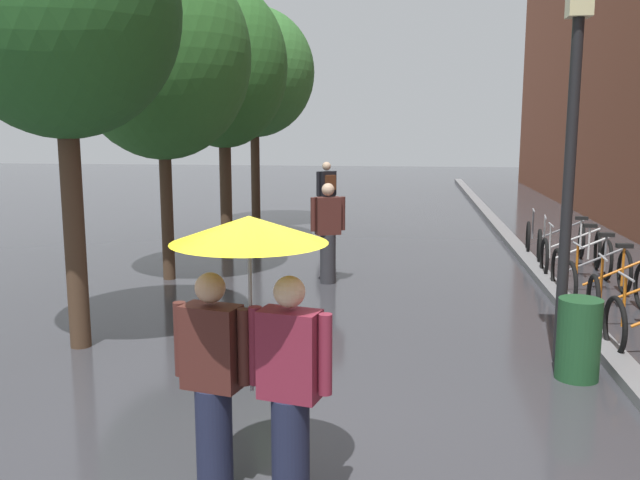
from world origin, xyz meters
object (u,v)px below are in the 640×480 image
object	(u,v)px
street_tree_0	(61,10)
street_tree_3	(254,73)
parked_bicycle_1	(635,301)
street_lamp_post	(571,148)
parked_bicycle_4	(576,257)
parked_bicycle_2	(607,284)
parked_bicycle_3	(591,269)
couple_under_umbrella	(250,319)
street_tree_2	(223,67)
parked_bicycle_5	(568,247)
street_tree_1	(161,56)
pedestrian_walking_midground	(327,196)
litter_bin	(579,339)
pedestrian_walking_far	(328,230)
parked_bicycle_6	(555,238)

from	to	relation	value
street_tree_0	street_tree_3	xyz separation A→B (m)	(-0.13, 9.90, 0.08)
parked_bicycle_1	street_lamp_post	world-z (taller)	street_lamp_post
parked_bicycle_4	parked_bicycle_2	bearing A→B (deg)	-90.88
parked_bicycle_2	parked_bicycle_3	world-z (taller)	same
couple_under_umbrella	street_tree_0	bearing A→B (deg)	133.05
street_tree_2	parked_bicycle_5	distance (m)	7.84
street_tree_1	parked_bicycle_5	xyz separation A→B (m)	(7.00, 1.91, -3.33)
parked_bicycle_2	street_lamp_post	xyz separation A→B (m)	(-1.13, -2.32, 1.99)
parked_bicycle_1	parked_bicycle_2	size ratio (longest dim) A/B	1.01
parked_bicycle_5	parked_bicycle_4	bearing A→B (deg)	-95.55
street_tree_3	couple_under_umbrella	world-z (taller)	street_tree_3
street_lamp_post	pedestrian_walking_midground	world-z (taller)	street_lamp_post
parked_bicycle_4	couple_under_umbrella	xyz separation A→B (m)	(-3.89, -7.52, 0.94)
street_tree_3	litter_bin	xyz separation A→B (m)	(5.74, -10.21, -3.50)
parked_bicycle_2	pedestrian_walking_far	bearing A→B (deg)	164.62
parked_bicycle_1	litter_bin	world-z (taller)	parked_bicycle_1
street_tree_0	pedestrian_walking_far	bearing A→B (deg)	55.66
pedestrian_walking_midground	street_tree_0	bearing A→B (deg)	-101.63
parked_bicycle_2	street_lamp_post	size ratio (longest dim) A/B	0.28
parked_bicycle_5	pedestrian_walking_midground	size ratio (longest dim) A/B	0.67
pedestrian_walking_midground	parked_bicycle_5	bearing A→B (deg)	-35.07
street_tree_1	parked_bicycle_3	distance (m)	7.67
street_lamp_post	parked_bicycle_6	bearing A→B (deg)	79.06
parked_bicycle_5	pedestrian_walking_midground	xyz separation A→B (m)	(-4.93, 3.46, 0.55)
litter_bin	pedestrian_walking_midground	bearing A→B (deg)	112.01
couple_under_umbrella	pedestrian_walking_midground	distance (m)	12.02
parked_bicycle_6	litter_bin	bearing A→B (deg)	-99.51
street_tree_1	parked_bicycle_4	size ratio (longest dim) A/B	4.87
parked_bicycle_3	couple_under_umbrella	bearing A→B (deg)	-120.77
parked_bicycle_3	parked_bicycle_2	bearing A→B (deg)	-91.74
parked_bicycle_3	parked_bicycle_5	world-z (taller)	same
street_tree_1	parked_bicycle_2	xyz separation A→B (m)	(6.87, -1.07, -3.33)
street_tree_1	couple_under_umbrella	size ratio (longest dim) A/B	2.69
street_tree_1	parked_bicycle_2	bearing A→B (deg)	-8.83
street_lamp_post	couple_under_umbrella	bearing A→B (deg)	-130.30
street_tree_2	street_tree_0	bearing A→B (deg)	-89.09
couple_under_umbrella	street_lamp_post	world-z (taller)	street_lamp_post
parked_bicycle_6	parked_bicycle_3	bearing A→B (deg)	-91.22
parked_bicycle_1	street_lamp_post	xyz separation A→B (m)	(-1.23, -1.39, 1.99)
street_tree_3	parked_bicycle_2	distance (m)	10.63
parked_bicycle_1	street_tree_1	bearing A→B (deg)	164.01
parked_bicycle_5	street_tree_3	bearing A→B (deg)	147.62
litter_bin	street_tree_2	bearing A→B (deg)	128.26
street_tree_1	street_tree_2	world-z (taller)	street_tree_2
parked_bicycle_4	litter_bin	world-z (taller)	parked_bicycle_4
parked_bicycle_1	parked_bicycle_3	bearing A→B (deg)	92.02
street_tree_0	parked_bicycle_1	world-z (taller)	street_tree_0
parked_bicycle_2	street_tree_3	bearing A→B (deg)	132.68
parked_bicycle_5	parked_bicycle_3	bearing A→B (deg)	-92.78
street_tree_3	pedestrian_walking_midground	distance (m)	3.72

